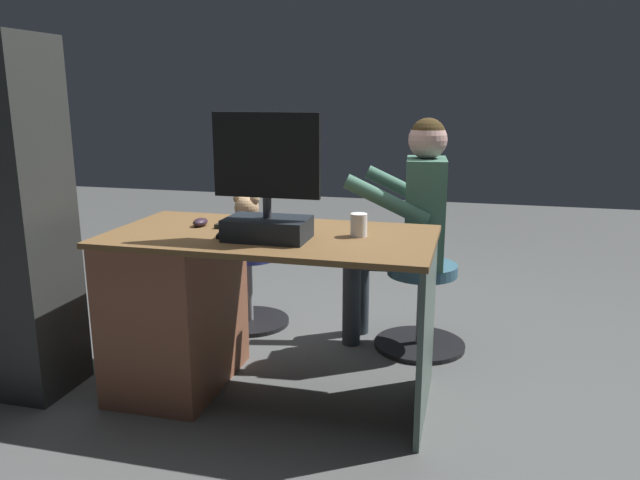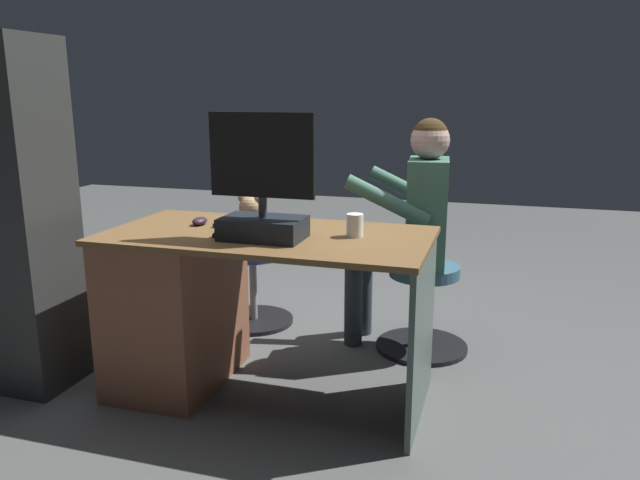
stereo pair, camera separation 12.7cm
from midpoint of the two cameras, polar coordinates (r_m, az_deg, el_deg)
name	(u,v)px [view 2 (the right image)]	position (r m, az deg, el deg)	size (l,w,h in m)	color
ground_plane	(297,359)	(3.25, -1.02, -11.03)	(10.00, 10.00, 0.00)	#4E5050
desk	(194,302)	(2.91, -10.44, -5.71)	(1.42, 0.72, 0.76)	brown
monitor	(263,201)	(2.53, -3.94, 3.68)	(0.45, 0.22, 0.52)	black
keyboard	(262,225)	(2.78, -4.17, 1.36)	(0.42, 0.14, 0.02)	black
computer_mouse	(200,221)	(2.87, -9.92, 1.75)	(0.06, 0.10, 0.04)	#2E1F2B
cup	(355,225)	(2.60, 4.67, 1.37)	(0.07, 0.07, 0.10)	white
tv_remote	(222,232)	(2.66, -7.83, 0.72)	(0.04, 0.15, 0.02)	black
office_chair_teddy	(253,280)	(3.67, -5.27, -3.72)	(0.47, 0.47, 0.47)	black
teddy_bear	(252,222)	(3.59, -5.33, 1.63)	(0.22, 0.22, 0.32)	tan
visitor_chair	(423,303)	(3.34, 10.69, -5.85)	(0.49, 0.49, 0.47)	black
person	(412,216)	(3.23, 9.68, 2.25)	(0.54, 0.51, 1.23)	#416D5A
equipment_rack	(15,219)	(3.07, -25.53, 1.81)	(0.44, 0.36, 1.60)	#2A2C2A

